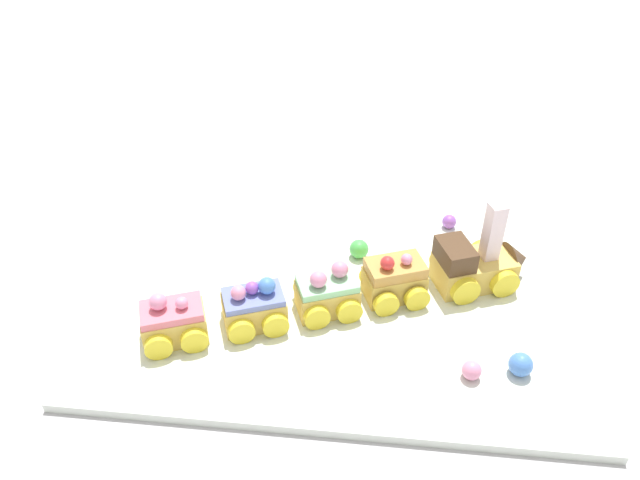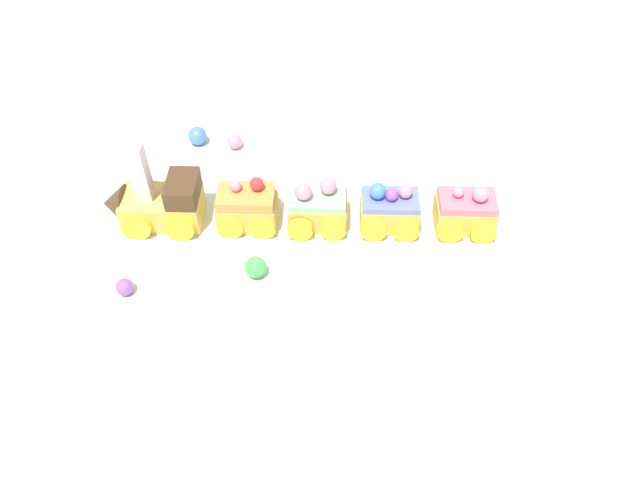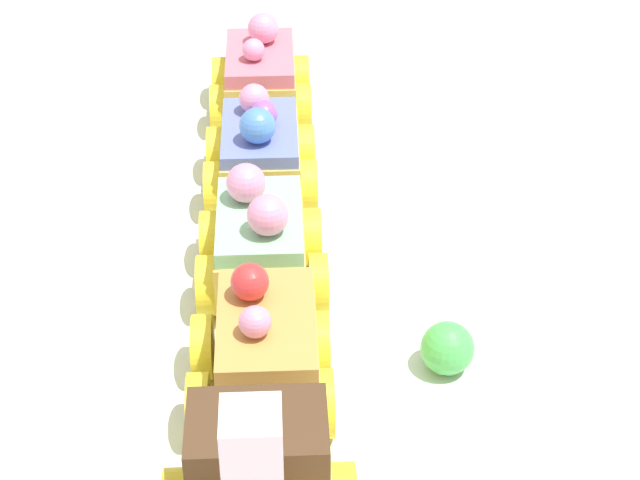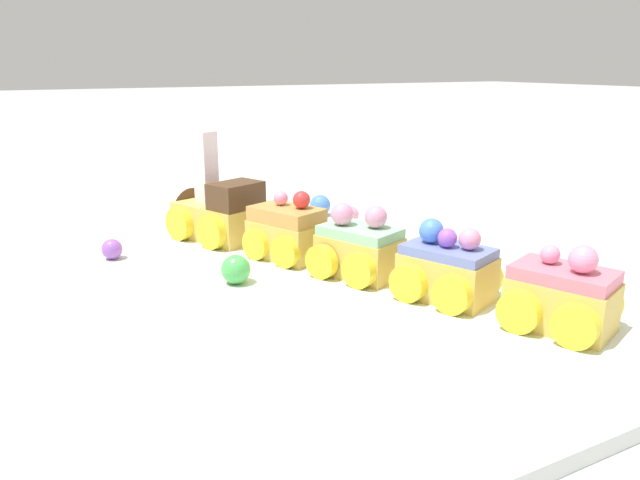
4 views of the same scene
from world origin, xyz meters
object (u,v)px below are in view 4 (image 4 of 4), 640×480
Objects in this scene: cake_car_mint at (359,250)px; gumball_green at (236,269)px; cake_car_caramel at (290,233)px; gumball_purple at (112,249)px; cake_car_blueberry at (447,271)px; cake_train_locomotive at (214,212)px; cake_car_strawberry at (562,298)px; gumball_blue at (320,205)px; gumball_pink at (350,215)px.

cake_car_mint reaches higher than gumball_green.
cake_car_caramel is 4.40× the size of gumball_purple.
cake_car_caramel is at bearing -116.32° from gumball_purple.
cake_car_blueberry is 0.19m from gumball_green.
cake_car_mint is 0.09m from cake_car_blueberry.
cake_car_blueberry is at bearing -137.55° from gumball_purple.
cake_car_caramel is 0.18m from cake_car_blueberry.
cake_train_locomotive is 0.21m from cake_car_mint.
cake_train_locomotive is 0.17m from gumball_green.
cake_car_strawberry reaches higher than gumball_green.
cake_car_strawberry is (-0.38, -0.15, -0.01)m from cake_train_locomotive.
gumball_blue is at bearing -23.04° from cake_car_strawberry.
gumball_pink is at bearing -75.90° from cake_car_caramel.
gumball_pink is 0.84× the size of gumball_green.
cake_car_blueberry is 4.40× the size of gumball_purple.
cake_car_strawberry is at bearing -142.28° from gumball_purple.
cake_car_caramel reaches higher than gumball_green.
cake_car_strawberry reaches higher than cake_car_blueberry.
cake_car_strawberry is (-0.26, -0.10, -0.00)m from cake_car_caramel.
cake_car_caramel is at bearing 141.66° from gumball_blue.
gumball_green reaches higher than gumball_pink.
gumball_purple is (0.08, 0.17, -0.02)m from cake_car_caramel.
cake_car_caramel is at bearing 125.17° from gumball_pink.
cake_car_blueberry is 0.34m from gumball_purple.
gumball_pink is at bearing -25.35° from cake_car_strawberry.
gumball_pink is at bearing -49.79° from cake_car_mint.
cake_car_caramel is 1.00× the size of cake_car_blueberry.
gumball_green is at bearing 135.01° from gumball_blue.
gumball_purple is (0.25, 0.23, -0.01)m from cake_car_blueberry.
cake_car_blueberry is 3.36× the size of gumball_blue.
cake_car_mint is (-0.20, -0.08, -0.00)m from cake_train_locomotive.
gumball_pink is (0.17, -0.10, -0.01)m from cake_car_mint.
cake_train_locomotive reaches higher than gumball_pink.
cake_train_locomotive is 0.30m from cake_car_blueberry.
cake_car_mint is at bearing 180.00° from cake_train_locomotive.
cake_car_blueberry is at bearing -179.99° from cake_train_locomotive.
gumball_green is (0.03, 0.11, -0.01)m from cake_car_mint.
cake_car_blueberry is 3.44× the size of gumball_green.
cake_car_strawberry reaches higher than gumball_pink.
cake_car_strawberry is (-0.09, -0.04, -0.00)m from cake_car_blueberry.
cake_car_caramel reaches higher than gumball_blue.
gumball_pink is at bearing -88.44° from gumball_purple.
cake_car_mint is at bearing 179.92° from cake_car_caramel.
gumball_purple is (-0.03, 0.12, -0.02)m from cake_train_locomotive.
cake_car_blueberry is at bearing 179.98° from cake_car_caramel.
gumball_blue is at bearing -99.32° from cake_train_locomotive.
cake_car_blueberry is at bearing -179.95° from cake_car_mint.
cake_car_caramel reaches higher than cake_car_mint.
gumball_blue is at bearing -29.92° from cake_car_blueberry.
cake_car_mint is at bearing -0.01° from cake_car_strawberry.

